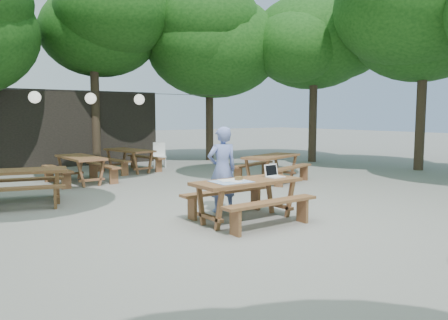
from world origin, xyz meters
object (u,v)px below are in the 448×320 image
at_px(picnic_table_nw, 17,187).
at_px(plastic_chair, 160,160).
at_px(main_picnic_table, 247,200).
at_px(woman, 222,169).

xyz_separation_m(picnic_table_nw, plastic_chair, (5.51, 4.10, -0.13)).
relative_size(main_picnic_table, picnic_table_nw, 0.89).
bearing_deg(main_picnic_table, woman, 83.74).
distance_m(main_picnic_table, woman, 1.01).
bearing_deg(picnic_table_nw, main_picnic_table, -37.63).
xyz_separation_m(picnic_table_nw, woman, (3.17, -3.06, 0.45)).
relative_size(picnic_table_nw, woman, 1.33).
relative_size(woman, plastic_chair, 1.87).
bearing_deg(picnic_table_nw, woman, -29.43).
relative_size(main_picnic_table, woman, 1.19).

